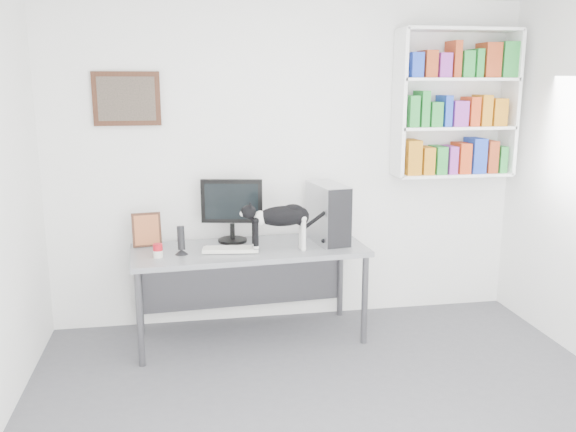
{
  "coord_description": "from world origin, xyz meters",
  "views": [
    {
      "loc": [
        -0.89,
        -3.03,
        2.04
      ],
      "look_at": [
        -0.09,
        1.53,
        1.01
      ],
      "focal_mm": 38.0,
      "sensor_mm": 36.0,
      "label": 1
    }
  ],
  "objects_px": {
    "cat": "(281,228)",
    "keyboard": "(231,249)",
    "speaker": "(181,240)",
    "leaning_print": "(147,229)",
    "soup_can": "(158,251)",
    "desk": "(250,293)",
    "monitor": "(232,210)",
    "pc_tower": "(328,213)",
    "bookshelf": "(456,104)"
  },
  "relations": [
    {
      "from": "bookshelf",
      "to": "leaning_print",
      "type": "relative_size",
      "value": 4.45
    },
    {
      "from": "pc_tower",
      "to": "speaker",
      "type": "distance_m",
      "value": 1.19
    },
    {
      "from": "desk",
      "to": "pc_tower",
      "type": "distance_m",
      "value": 0.9
    },
    {
      "from": "desk",
      "to": "keyboard",
      "type": "height_order",
      "value": "keyboard"
    },
    {
      "from": "monitor",
      "to": "leaning_print",
      "type": "xyz_separation_m",
      "value": [
        -0.68,
        -0.03,
        -0.12
      ]
    },
    {
      "from": "pc_tower",
      "to": "cat",
      "type": "xyz_separation_m",
      "value": [
        -0.42,
        -0.21,
        -0.05
      ]
    },
    {
      "from": "desk",
      "to": "monitor",
      "type": "distance_m",
      "value": 0.68
    },
    {
      "from": "speaker",
      "to": "cat",
      "type": "height_order",
      "value": "cat"
    },
    {
      "from": "pc_tower",
      "to": "leaning_print",
      "type": "height_order",
      "value": "pc_tower"
    },
    {
      "from": "pc_tower",
      "to": "desk",
      "type": "bearing_deg",
      "value": 177.67
    },
    {
      "from": "keyboard",
      "to": "cat",
      "type": "xyz_separation_m",
      "value": [
        0.38,
        -0.05,
        0.17
      ]
    },
    {
      "from": "desk",
      "to": "soup_can",
      "type": "bearing_deg",
      "value": -171.4
    },
    {
      "from": "pc_tower",
      "to": "bookshelf",
      "type": "bearing_deg",
      "value": 1.53
    },
    {
      "from": "monitor",
      "to": "cat",
      "type": "height_order",
      "value": "monitor"
    },
    {
      "from": "speaker",
      "to": "keyboard",
      "type": "bearing_deg",
      "value": -5.74
    },
    {
      "from": "soup_can",
      "to": "cat",
      "type": "xyz_separation_m",
      "value": [
        0.93,
        0.02,
        0.13
      ]
    },
    {
      "from": "keyboard",
      "to": "pc_tower",
      "type": "distance_m",
      "value": 0.85
    },
    {
      "from": "speaker",
      "to": "leaning_print",
      "type": "height_order",
      "value": "leaning_print"
    },
    {
      "from": "pc_tower",
      "to": "cat",
      "type": "relative_size",
      "value": 0.79
    },
    {
      "from": "desk",
      "to": "keyboard",
      "type": "relative_size",
      "value": 4.27
    },
    {
      "from": "pc_tower",
      "to": "soup_can",
      "type": "bearing_deg",
      "value": -179.44
    },
    {
      "from": "pc_tower",
      "to": "cat",
      "type": "distance_m",
      "value": 0.47
    },
    {
      "from": "desk",
      "to": "speaker",
      "type": "height_order",
      "value": "speaker"
    },
    {
      "from": "monitor",
      "to": "soup_can",
      "type": "relative_size",
      "value": 5.06
    },
    {
      "from": "bookshelf",
      "to": "speaker",
      "type": "height_order",
      "value": "bookshelf"
    },
    {
      "from": "desk",
      "to": "leaning_print",
      "type": "height_order",
      "value": "leaning_print"
    },
    {
      "from": "bookshelf",
      "to": "speaker",
      "type": "relative_size",
      "value": 5.43
    },
    {
      "from": "desk",
      "to": "cat",
      "type": "bearing_deg",
      "value": -33.32
    },
    {
      "from": "pc_tower",
      "to": "soup_can",
      "type": "height_order",
      "value": "pc_tower"
    },
    {
      "from": "bookshelf",
      "to": "pc_tower",
      "type": "relative_size",
      "value": 2.61
    },
    {
      "from": "leaning_print",
      "to": "cat",
      "type": "distance_m",
      "value": 1.07
    },
    {
      "from": "monitor",
      "to": "speaker",
      "type": "distance_m",
      "value": 0.53
    },
    {
      "from": "bookshelf",
      "to": "soup_can",
      "type": "bearing_deg",
      "value": -169.91
    },
    {
      "from": "desk",
      "to": "soup_can",
      "type": "relative_size",
      "value": 17.54
    },
    {
      "from": "monitor",
      "to": "keyboard",
      "type": "relative_size",
      "value": 1.23
    },
    {
      "from": "cat",
      "to": "speaker",
      "type": "bearing_deg",
      "value": 175.19
    },
    {
      "from": "pc_tower",
      "to": "soup_can",
      "type": "distance_m",
      "value": 1.38
    },
    {
      "from": "bookshelf",
      "to": "monitor",
      "type": "xyz_separation_m",
      "value": [
        -1.91,
        -0.08,
        -0.83
      ]
    },
    {
      "from": "speaker",
      "to": "soup_can",
      "type": "relative_size",
      "value": 2.2
    },
    {
      "from": "bookshelf",
      "to": "soup_can",
      "type": "xyz_separation_m",
      "value": [
        -2.49,
        -0.44,
        -1.04
      ]
    },
    {
      "from": "pc_tower",
      "to": "leaning_print",
      "type": "distance_m",
      "value": 1.45
    },
    {
      "from": "cat",
      "to": "keyboard",
      "type": "bearing_deg",
      "value": 170.64
    },
    {
      "from": "soup_can",
      "to": "bookshelf",
      "type": "bearing_deg",
      "value": 10.09
    },
    {
      "from": "monitor",
      "to": "soup_can",
      "type": "xyz_separation_m",
      "value": [
        -0.58,
        -0.36,
        -0.21
      ]
    },
    {
      "from": "keyboard",
      "to": "pc_tower",
      "type": "xyz_separation_m",
      "value": [
        0.8,
        0.16,
        0.22
      ]
    },
    {
      "from": "bookshelf",
      "to": "soup_can",
      "type": "relative_size",
      "value": 11.96
    },
    {
      "from": "keyboard",
      "to": "speaker",
      "type": "xyz_separation_m",
      "value": [
        -0.37,
        -0.02,
        0.1
      ]
    },
    {
      "from": "keyboard",
      "to": "speaker",
      "type": "relative_size",
      "value": 1.87
    },
    {
      "from": "desk",
      "to": "soup_can",
      "type": "height_order",
      "value": "soup_can"
    },
    {
      "from": "leaning_print",
      "to": "soup_can",
      "type": "height_order",
      "value": "leaning_print"
    }
  ]
}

